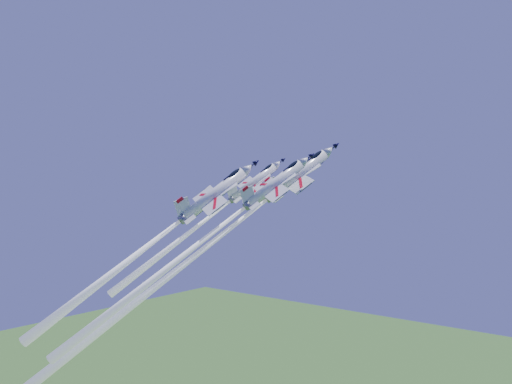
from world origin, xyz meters
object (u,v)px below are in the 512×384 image
Objects in this scene: jet_left at (204,221)px; jet_slot at (151,243)px; jet_right at (194,248)px; jet_lead at (195,256)px.

jet_slot is at bearing -75.29° from jet_left.
jet_left is 0.80× the size of jet_slot.
jet_slot is at bearing -134.82° from jet_right.
jet_lead is 8.20m from jet_slot.
jet_right is (5.56, -8.50, -3.88)m from jet_left.
jet_slot is at bearing -103.95° from jet_lead.
jet_lead is 8.32m from jet_left.
jet_lead is 1.71× the size of jet_left.
jet_slot is (-2.96, -10.80, -3.56)m from jet_left.
jet_right is at bearing -26.77° from jet_left.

